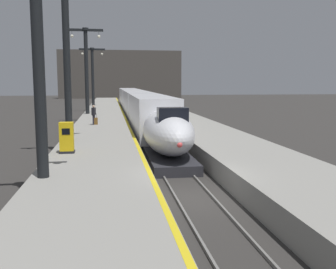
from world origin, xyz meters
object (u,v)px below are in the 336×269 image
at_px(passenger_near_edge, 94,113).
at_px(station_column_near, 37,33).
at_px(ticket_machine_yellow, 67,139).
at_px(station_column_far, 86,63).
at_px(station_column_mid, 66,45).
at_px(highspeed_train_main, 138,105).
at_px(rolling_suitcase, 95,121).
at_px(station_column_distant, 93,71).

bearing_deg(passenger_near_edge, station_column_near, -93.61).
relative_size(station_column_near, ticket_machine_yellow, 5.63).
relative_size(station_column_far, ticket_machine_yellow, 6.11).
relative_size(station_column_mid, passenger_near_edge, 5.88).
xyz_separation_m(station_column_far, ticket_machine_yellow, (0.35, -25.89, -5.10)).
bearing_deg(highspeed_train_main, rolling_suitcase, -110.42).
relative_size(passenger_near_edge, rolling_suitcase, 1.72).
bearing_deg(station_column_near, ticket_machine_yellow, 86.19).
bearing_deg(station_column_mid, rolling_suitcase, 81.63).
height_order(highspeed_train_main, station_column_mid, station_column_mid).
xyz_separation_m(station_column_far, passenger_near_edge, (1.19, -12.23, -4.85)).
distance_m(station_column_near, passenger_near_edge, 19.47).
bearing_deg(station_column_far, station_column_near, -90.00).
bearing_deg(station_column_distant, rolling_suitcase, -87.39).
bearing_deg(ticket_machine_yellow, rolling_suitcase, 85.97).
height_order(station_column_near, station_column_far, station_column_far).
bearing_deg(station_column_near, highspeed_train_main, 79.32).
distance_m(station_column_distant, passenger_near_edge, 29.38).
height_order(station_column_near, ticket_machine_yellow, station_column_near).
relative_size(highspeed_train_main, station_column_distant, 6.43).
distance_m(station_column_mid, station_column_far, 21.12).
height_order(station_column_mid, rolling_suitcase, station_column_mid).
height_order(passenger_near_edge, ticket_machine_yellow, passenger_near_edge).
xyz_separation_m(station_column_distant, ticket_machine_yellow, (0.35, -42.67, -4.68)).
height_order(station_column_far, rolling_suitcase, station_column_far).
distance_m(station_column_near, station_column_distant, 47.93).
distance_m(station_column_near, station_column_far, 31.15).
bearing_deg(station_column_distant, highspeed_train_main, -70.47).
height_order(station_column_far, passenger_near_edge, station_column_far).
distance_m(highspeed_train_main, passenger_near_edge, 13.24).
xyz_separation_m(station_column_near, rolling_suitcase, (1.32, 18.98, -5.13)).
height_order(highspeed_train_main, rolling_suitcase, highspeed_train_main).
xyz_separation_m(highspeed_train_main, rolling_suitcase, (-4.58, -12.31, -0.60)).
bearing_deg(ticket_machine_yellow, station_column_mid, 94.20).
relative_size(highspeed_train_main, ticket_machine_yellow, 36.16).
xyz_separation_m(station_column_near, ticket_machine_yellow, (0.35, 5.26, -4.69)).
bearing_deg(station_column_mid, ticket_machine_yellow, -85.80).
bearing_deg(rolling_suitcase, station_column_far, 96.18).
bearing_deg(highspeed_train_main, station_column_mid, -105.51).
height_order(station_column_mid, ticket_machine_yellow, station_column_mid).
relative_size(passenger_near_edge, ticket_machine_yellow, 1.06).
bearing_deg(highspeed_train_main, station_column_near, -100.68).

